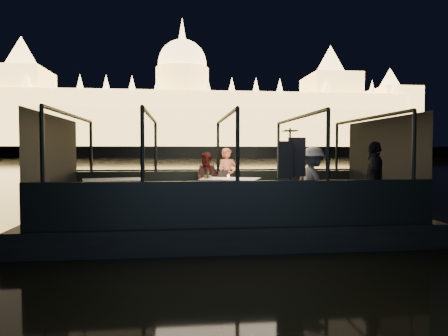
{
  "coord_description": "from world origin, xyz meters",
  "views": [
    {
      "loc": [
        -1.1,
        -9.59,
        1.96
      ],
      "look_at": [
        0.0,
        0.4,
        1.55
      ],
      "focal_mm": 32.0,
      "sensor_mm": 36.0,
      "label": 1
    }
  ],
  "objects": [
    {
      "name": "chair_port_right",
      "position": [
        0.15,
        1.16,
        0.95
      ],
      "size": [
        0.56,
        0.56,
        0.93
      ],
      "primitive_type": "cube",
      "rotation": [
        0.0,
        0.0,
        0.36
      ],
      "color": "black",
      "rests_on": "boat_deck"
    },
    {
      "name": "wine_bottle",
      "position": [
        -0.39,
        0.68,
        1.42
      ],
      "size": [
        0.07,
        0.07,
        0.27
      ],
      "primitive_type": "cylinder",
      "rotation": [
        0.0,
        0.0,
        -0.2
      ],
      "color": "#143916",
      "rests_on": "dining_table_central"
    },
    {
      "name": "cabin_roof_glass",
      "position": [
        0.0,
        0.0,
        2.8
      ],
      "size": [
        8.0,
        4.0,
        0.02
      ],
      "primitive_type": null,
      "color": "#99B2B2",
      "rests_on": "boat_deck"
    },
    {
      "name": "bread_basket",
      "position": [
        -0.39,
        0.8,
        1.31
      ],
      "size": [
        0.21,
        0.21,
        0.08
      ],
      "primitive_type": "cylinder",
      "rotation": [
        0.0,
        0.0,
        -0.06
      ],
      "color": "brown",
      "rests_on": "dining_table_central"
    },
    {
      "name": "chair_port_left",
      "position": [
        -0.34,
        1.41,
        0.95
      ],
      "size": [
        0.52,
        0.52,
        0.97
      ],
      "primitive_type": "cube",
      "rotation": [
        0.0,
        0.0,
        0.15
      ],
      "color": "black",
      "rests_on": "boat_deck"
    },
    {
      "name": "end_wall_aft",
      "position": [
        4.0,
        0.0,
        1.65
      ],
      "size": [
        0.02,
        4.0,
        2.3
      ],
      "primitive_type": null,
      "color": "black",
      "rests_on": "boat_deck"
    },
    {
      "name": "dining_table_aft",
      "position": [
        -2.8,
        0.74,
        0.89
      ],
      "size": [
        1.67,
        1.38,
        0.77
      ],
      "primitive_type": "cube",
      "rotation": [
        0.0,
        0.0,
        0.25
      ],
      "color": "silver",
      "rests_on": "boat_deck"
    },
    {
      "name": "boat_deck",
      "position": [
        0.0,
        0.0,
        0.48
      ],
      "size": [
        8.0,
        4.0,
        0.04
      ],
      "primitive_type": "cube",
      "color": "black",
      "rests_on": "boat_hull"
    },
    {
      "name": "plate_far",
      "position": [
        -0.39,
        0.85,
        1.27
      ],
      "size": [
        0.35,
        0.35,
        0.02
      ],
      "primitive_type": "cylinder",
      "rotation": [
        0.0,
        0.0,
        0.36
      ],
      "color": "silver",
      "rests_on": "dining_table_central"
    },
    {
      "name": "plate_near",
      "position": [
        0.26,
        0.55,
        1.27
      ],
      "size": [
        0.3,
        0.3,
        0.01
      ],
      "primitive_type": "cylinder",
      "rotation": [
        0.0,
        0.0,
        0.4
      ],
      "color": "white",
      "rests_on": "dining_table_central"
    },
    {
      "name": "dining_table_central",
      "position": [
        0.21,
        0.71,
        0.89
      ],
      "size": [
        1.72,
        1.48,
        0.77
      ],
      "primitive_type": "cube",
      "rotation": [
        0.0,
        0.0,
        -0.35
      ],
      "color": "white",
      "rests_on": "boat_deck"
    },
    {
      "name": "river_water",
      "position": [
        0.0,
        80.0,
        0.0
      ],
      "size": [
        500.0,
        500.0,
        0.0
      ],
      "primitive_type": "plane",
      "color": "black",
      "rests_on": "ground"
    },
    {
      "name": "passenger_dark",
      "position": [
        2.97,
        -1.6,
        1.35
      ],
      "size": [
        0.86,
        1.06,
        1.68
      ],
      "primitive_type": "imported",
      "rotation": [
        0.0,
        0.0,
        4.18
      ],
      "color": "black",
      "rests_on": "boat_deck"
    },
    {
      "name": "cabin_glass_port",
      "position": [
        0.0,
        2.0,
        2.1
      ],
      "size": [
        8.0,
        0.02,
        1.4
      ],
      "primitive_type": null,
      "color": "#99B2B2",
      "rests_on": "gunwale_port"
    },
    {
      "name": "boat_hull",
      "position": [
        0.0,
        0.0,
        0.0
      ],
      "size": [
        8.6,
        4.4,
        1.0
      ],
      "primitive_type": "cube",
      "color": "black",
      "rests_on": "river_water"
    },
    {
      "name": "canopy_ribs",
      "position": [
        0.0,
        0.0,
        1.65
      ],
      "size": [
        8.0,
        4.0,
        2.3
      ],
      "primitive_type": null,
      "color": "black",
      "rests_on": "boat_deck"
    },
    {
      "name": "end_wall_fore",
      "position": [
        -4.0,
        0.0,
        1.65
      ],
      "size": [
        0.02,
        4.0,
        2.3
      ],
      "primitive_type": null,
      "color": "black",
      "rests_on": "boat_deck"
    },
    {
      "name": "parliament_building",
      "position": [
        0.0,
        175.0,
        29.0
      ],
      "size": [
        220.0,
        32.0,
        60.0
      ],
      "primitive_type": null,
      "color": "#F2D18C",
      "rests_on": "embankment"
    },
    {
      "name": "wine_glass_white",
      "position": [
        -0.38,
        0.67,
        1.36
      ],
      "size": [
        0.07,
        0.07,
        0.17
      ],
      "primitive_type": null,
      "rotation": [
        0.0,
        0.0,
        0.33
      ],
      "color": "white",
      "rests_on": "dining_table_central"
    },
    {
      "name": "gunwale_port",
      "position": [
        0.0,
        2.0,
        0.95
      ],
      "size": [
        8.0,
        0.08,
        0.9
      ],
      "primitive_type": "cube",
      "color": "black",
      "rests_on": "boat_deck"
    },
    {
      "name": "coat_stand",
      "position": [
        1.17,
        -1.51,
        1.4
      ],
      "size": [
        0.61,
        0.53,
        1.95
      ],
      "primitive_type": null,
      "rotation": [
        0.0,
        0.0,
        0.19
      ],
      "color": "black",
      "rests_on": "boat_deck"
    },
    {
      "name": "passenger_stripe",
      "position": [
        1.76,
        -1.25,
        1.35
      ],
      "size": [
        0.82,
        1.13,
        1.58
      ],
      "primitive_type": "imported",
      "rotation": [
        0.0,
        0.0,
        1.83
      ],
      "color": "white",
      "rests_on": "boat_deck"
    },
    {
      "name": "wine_glass_red",
      "position": [
        0.21,
        1.03,
        1.36
      ],
      "size": [
        0.08,
        0.08,
        0.18
      ],
      "primitive_type": null,
      "rotation": [
        0.0,
        0.0,
        0.35
      ],
      "color": "silver",
      "rests_on": "dining_table_central"
    },
    {
      "name": "cabin_glass_starboard",
      "position": [
        0.0,
        -2.0,
        2.1
      ],
      "size": [
        8.0,
        0.02,
        1.4
      ],
      "primitive_type": null,
      "color": "#99B2B2",
      "rests_on": "gunwale_starboard"
    },
    {
      "name": "embankment",
      "position": [
        0.0,
        210.0,
        1.0
      ],
      "size": [
        400.0,
        140.0,
        6.0
      ],
      "primitive_type": "cube",
      "color": "#423D33",
      "rests_on": "ground"
    },
    {
      "name": "gunwale_starboard",
      "position": [
        0.0,
        -2.0,
        0.95
      ],
      "size": [
        8.0,
        0.08,
        0.9
      ],
      "primitive_type": "cube",
      "color": "black",
      "rests_on": "boat_deck"
    },
    {
      "name": "person_man_maroon",
      "position": [
        -0.34,
        1.59,
        1.25
      ],
      "size": [
        0.86,
        0.78,
        1.44
      ],
      "primitive_type": "imported",
      "rotation": [
        0.0,
        0.0,
        -0.43
      ],
      "color": "#431312",
      "rests_on": "boat_deck"
    },
    {
      "name": "amber_candle",
      "position": [
        0.15,
        0.77,
        1.31
      ],
      "size": [
        0.07,
        0.07,
        0.09
      ],
      "primitive_type": "cylinder",
      "rotation": [
        0.0,
        0.0,
        -0.21
      ],
      "color": "#FF833F",
      "rests_on": "dining_table_central"
    },
    {
      "name": "person_woman_coral",
      "position": [
        0.22,
        1.5,
        1.25
      ],
      "size": [
        0.65,
        0.53,
        1.57
      ],
      "primitive_type": "imported",
      "rotation": [
        0.0,
        0.0,
        0.3
      ],
      "color": "#EA7655",
      "rests_on": "boat_deck"
    }
  ]
}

